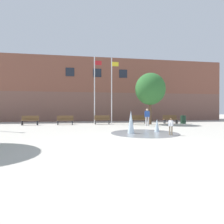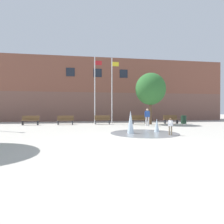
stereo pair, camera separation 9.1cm
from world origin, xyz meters
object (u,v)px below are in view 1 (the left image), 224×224
(flagpole_left, at_px, (95,88))
(trash_can, at_px, (183,120))
(park_bench_under_left_flagpole, at_px, (65,120))
(child_in_fountain, at_px, (171,125))
(flagpole_right, at_px, (112,89))
(park_bench_left_of_flagpoles, at_px, (30,120))
(teen_by_trashcan, at_px, (147,116))
(park_bench_far_right, at_px, (170,119))
(park_bench_under_right_flagpole, at_px, (139,119))
(street_tree_near_building, at_px, (150,89))
(park_bench_center, at_px, (102,120))

(flagpole_left, relative_size, trash_can, 7.87)
(park_bench_under_left_flagpole, relative_size, child_in_fountain, 1.62)
(flagpole_right, bearing_deg, trash_can, -8.87)
(trash_can, bearing_deg, park_bench_under_left_flagpole, 177.17)
(park_bench_left_of_flagpoles, height_order, park_bench_under_left_flagpole, same)
(flagpole_left, xyz_separation_m, trash_can, (9.37, -1.18, -3.33))
(park_bench_left_of_flagpoles, relative_size, park_bench_under_left_flagpole, 1.00)
(teen_by_trashcan, distance_m, flagpole_right, 5.00)
(park_bench_far_right, height_order, teen_by_trashcan, teen_by_trashcan)
(park_bench_under_right_flagpole, distance_m, flagpole_left, 5.71)
(park_bench_under_left_flagpole, height_order, child_in_fountain, child_in_fountain)
(trash_can, relative_size, street_tree_near_building, 0.17)
(trash_can, bearing_deg, park_bench_left_of_flagpoles, 177.30)
(park_bench_far_right, xyz_separation_m, flagpole_right, (-6.33, 0.66, 3.27))
(park_bench_under_left_flagpole, distance_m, street_tree_near_building, 9.16)
(flagpole_left, distance_m, flagpole_right, 1.83)
(flagpole_left, bearing_deg, child_in_fountain, -66.63)
(park_bench_center, bearing_deg, park_bench_left_of_flagpoles, 179.24)
(park_bench_under_right_flagpole, relative_size, teen_by_trashcan, 1.01)
(park_bench_left_of_flagpoles, relative_size, park_bench_under_right_flagpole, 1.00)
(park_bench_center, relative_size, teen_by_trashcan, 1.01)
(park_bench_left_of_flagpoles, xyz_separation_m, teen_by_trashcan, (11.02, -2.56, 0.45))
(park_bench_under_left_flagpole, height_order, park_bench_under_right_flagpole, same)
(park_bench_far_right, distance_m, flagpole_left, 8.83)
(park_bench_under_right_flagpole, relative_size, trash_can, 1.78)
(park_bench_left_of_flagpoles, bearing_deg, street_tree_near_building, -4.54)
(park_bench_left_of_flagpoles, height_order, child_in_fountain, child_in_fountain)
(teen_by_trashcan, height_order, flagpole_left, flagpole_left)
(park_bench_far_right, bearing_deg, park_bench_left_of_flagpoles, 179.12)
(street_tree_near_building, bearing_deg, park_bench_center, 170.06)
(park_bench_left_of_flagpoles, xyz_separation_m, child_in_fountain, (10.25, -8.61, 0.10))
(park_bench_center, height_order, teen_by_trashcan, teen_by_trashcan)
(park_bench_left_of_flagpoles, relative_size, park_bench_far_right, 1.00)
(park_bench_far_right, relative_size, flagpole_left, 0.23)
(park_bench_far_right, xyz_separation_m, street_tree_near_building, (-2.57, -0.72, 3.14))
(park_bench_left_of_flagpoles, relative_size, street_tree_near_building, 0.30)
(child_in_fountain, bearing_deg, park_bench_under_right_flagpole, -29.11)
(park_bench_under_left_flagpole, xyz_separation_m, park_bench_center, (3.71, 0.03, 0.00))
(park_bench_under_left_flagpole, relative_size, trash_can, 1.78)
(child_in_fountain, xyz_separation_m, street_tree_near_building, (1.68, 7.67, 3.04))
(park_bench_center, xyz_separation_m, park_bench_under_right_flagpole, (3.89, -0.11, 0.00))
(park_bench_under_right_flagpole, height_order, child_in_fountain, child_in_fountain)
(street_tree_near_building, bearing_deg, park_bench_left_of_flagpoles, 175.46)
(park_bench_under_right_flagpole, bearing_deg, park_bench_center, 178.42)
(child_in_fountain, bearing_deg, park_bench_left_of_flagpoles, 25.66)
(park_bench_far_right, distance_m, flagpole_right, 7.16)
(park_bench_left_of_flagpoles, distance_m, child_in_fountain, 13.39)
(child_in_fountain, xyz_separation_m, flagpole_left, (-3.91, 9.05, 3.20))
(park_bench_left_of_flagpoles, xyz_separation_m, flagpole_left, (6.34, 0.44, 3.30))
(child_in_fountain, height_order, trash_can, child_in_fountain)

